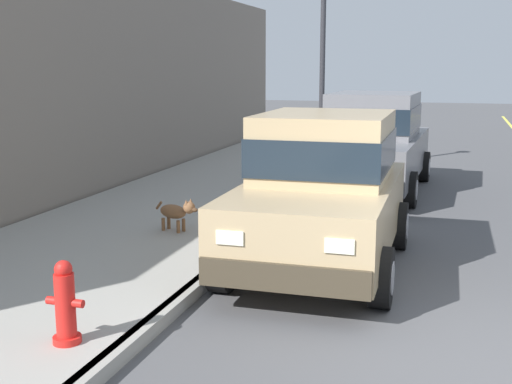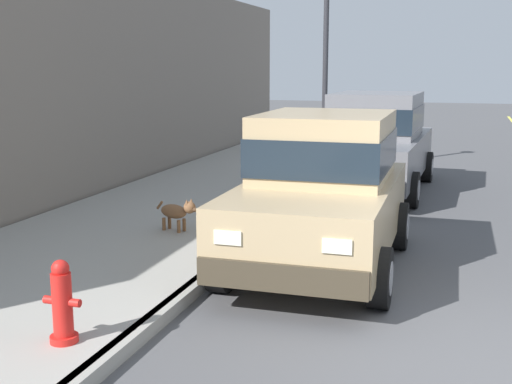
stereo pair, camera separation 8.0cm
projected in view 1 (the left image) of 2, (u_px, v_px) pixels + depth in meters
curb at (157, 321)px, 6.23m from camera, size 0.16×64.00×0.14m
car_tan_hatchback at (322, 188)px, 8.02m from camera, size 1.98×3.81×1.88m
car_grey_sedan at (373, 141)px, 12.97m from camera, size 2.15×4.66×1.92m
dog_brown at (177, 211)px, 9.26m from camera, size 0.74×0.32×0.49m
fire_hydrant at (65, 305)px, 5.52m from camera, size 0.34×0.24×0.72m
street_lamp at (323, 44)px, 14.83m from camera, size 0.36×0.36×4.42m
building_facade at (115, 82)px, 13.03m from camera, size 0.50×20.00×4.25m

